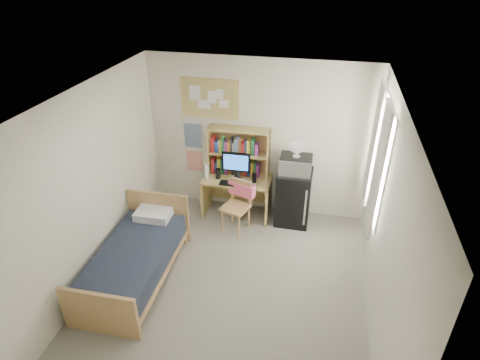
% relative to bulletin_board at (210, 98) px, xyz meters
% --- Properties ---
extents(floor, '(3.60, 4.20, 0.02)m').
position_rel_bulletin_board_xyz_m(floor, '(0.78, -2.08, -1.93)').
color(floor, gray).
rests_on(floor, ground).
extents(ceiling, '(3.60, 4.20, 0.02)m').
position_rel_bulletin_board_xyz_m(ceiling, '(0.78, -2.08, 0.68)').
color(ceiling, silver).
rests_on(ceiling, wall_back).
extents(wall_back, '(3.60, 0.04, 2.60)m').
position_rel_bulletin_board_xyz_m(wall_back, '(0.78, 0.02, -0.62)').
color(wall_back, silver).
rests_on(wall_back, floor).
extents(wall_left, '(0.04, 4.20, 2.60)m').
position_rel_bulletin_board_xyz_m(wall_left, '(-1.02, -2.08, -0.62)').
color(wall_left, silver).
rests_on(wall_left, floor).
extents(wall_right, '(0.04, 4.20, 2.60)m').
position_rel_bulletin_board_xyz_m(wall_right, '(2.58, -2.08, -0.62)').
color(wall_right, silver).
rests_on(wall_right, floor).
extents(window_unit, '(0.10, 1.40, 1.70)m').
position_rel_bulletin_board_xyz_m(window_unit, '(2.53, -0.88, -0.32)').
color(window_unit, white).
rests_on(window_unit, wall_right).
extents(curtain_left, '(0.04, 0.55, 1.70)m').
position_rel_bulletin_board_xyz_m(curtain_left, '(2.50, -1.28, -0.32)').
color(curtain_left, silver).
rests_on(curtain_left, wall_right).
extents(curtain_right, '(0.04, 0.55, 1.70)m').
position_rel_bulletin_board_xyz_m(curtain_right, '(2.50, -0.48, -0.32)').
color(curtain_right, silver).
rests_on(curtain_right, wall_right).
extents(bulletin_board, '(0.94, 0.03, 0.64)m').
position_rel_bulletin_board_xyz_m(bulletin_board, '(0.00, 0.00, 0.00)').
color(bulletin_board, tan).
rests_on(bulletin_board, wall_back).
extents(poster_wave, '(0.30, 0.01, 0.42)m').
position_rel_bulletin_board_xyz_m(poster_wave, '(-0.32, 0.01, -0.67)').
color(poster_wave, navy).
rests_on(poster_wave, wall_back).
extents(poster_japan, '(0.28, 0.01, 0.36)m').
position_rel_bulletin_board_xyz_m(poster_japan, '(-0.32, 0.01, -1.14)').
color(poster_japan, red).
rests_on(poster_japan, wall_back).
extents(desk, '(1.12, 0.58, 0.70)m').
position_rel_bulletin_board_xyz_m(desk, '(0.50, -0.28, -1.57)').
color(desk, tan).
rests_on(desk, floor).
extents(desk_chair, '(0.53, 0.53, 0.85)m').
position_rel_bulletin_board_xyz_m(desk_chair, '(0.58, -0.72, -1.50)').
color(desk_chair, tan).
rests_on(desk_chair, floor).
extents(mini_fridge, '(0.54, 0.54, 0.92)m').
position_rel_bulletin_board_xyz_m(mini_fridge, '(1.44, -0.27, -1.46)').
color(mini_fridge, black).
rests_on(mini_fridge, floor).
extents(bed, '(0.94, 1.84, 0.50)m').
position_rel_bulletin_board_xyz_m(bed, '(-0.50, -2.11, -1.67)').
color(bed, '#19202E').
rests_on(bed, floor).
extents(hutch, '(1.00, 0.27, 0.82)m').
position_rel_bulletin_board_xyz_m(hutch, '(0.50, -0.13, -0.82)').
color(hutch, tan).
rests_on(hutch, desk).
extents(monitor, '(0.45, 0.04, 0.48)m').
position_rel_bulletin_board_xyz_m(monitor, '(0.50, -0.34, -0.98)').
color(monitor, black).
rests_on(monitor, desk).
extents(keyboard, '(0.47, 0.16, 0.02)m').
position_rel_bulletin_board_xyz_m(keyboard, '(0.50, -0.48, -1.21)').
color(keyboard, black).
rests_on(keyboard, desk).
extents(speaker_left, '(0.07, 0.07, 0.17)m').
position_rel_bulletin_board_xyz_m(speaker_left, '(0.20, -0.35, -1.14)').
color(speaker_left, black).
rests_on(speaker_left, desk).
extents(speaker_right, '(0.07, 0.07, 0.16)m').
position_rel_bulletin_board_xyz_m(speaker_right, '(0.80, -0.34, -1.15)').
color(speaker_right, black).
rests_on(speaker_right, desk).
extents(water_bottle, '(0.08, 0.08, 0.26)m').
position_rel_bulletin_board_xyz_m(water_bottle, '(0.02, -0.39, -1.10)').
color(water_bottle, white).
rests_on(water_bottle, desk).
extents(hoodie, '(0.46, 0.26, 0.21)m').
position_rel_bulletin_board_xyz_m(hoodie, '(0.64, -0.53, -1.26)').
color(hoodie, '#FD6084').
rests_on(hoodie, desk_chair).
extents(microwave, '(0.49, 0.37, 0.28)m').
position_rel_bulletin_board_xyz_m(microwave, '(1.44, -0.29, -0.86)').
color(microwave, '#B7B7BB').
rests_on(microwave, mini_fridge).
extents(desk_fan, '(0.22, 0.22, 0.28)m').
position_rel_bulletin_board_xyz_m(desk_fan, '(1.44, -0.29, -0.58)').
color(desk_fan, white).
rests_on(desk_fan, microwave).
extents(pillow, '(0.51, 0.36, 0.12)m').
position_rel_bulletin_board_xyz_m(pillow, '(-0.51, -1.36, -1.36)').
color(pillow, white).
rests_on(pillow, bed).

